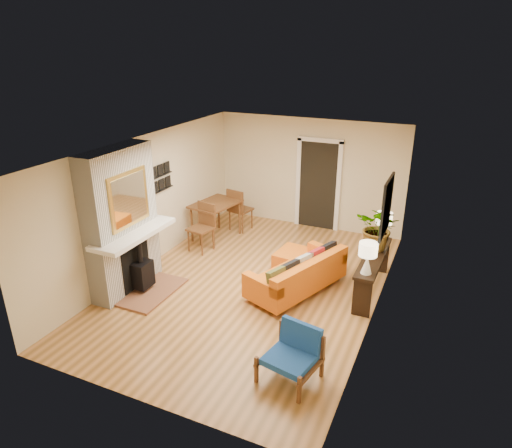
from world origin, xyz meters
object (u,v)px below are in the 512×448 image
object	(u,v)px
console_table	(373,263)
houseplant	(379,228)
ottoman	(296,259)
blue_chair	(294,351)
sofa	(300,275)
lamp_far	(384,223)
dining_table	(219,211)
lamp_near	(368,254)

from	to	relation	value
console_table	houseplant	world-z (taller)	houseplant
ottoman	houseplant	size ratio (longest dim) A/B	0.95
blue_chair	console_table	xyz separation A→B (m)	(0.53, 2.66, 0.18)
sofa	houseplant	size ratio (longest dim) A/B	2.52
sofa	lamp_far	xyz separation A→B (m)	(1.18, 1.30, 0.73)
dining_table	blue_chair	bearing A→B (deg)	-49.46
sofa	lamp_far	size ratio (longest dim) A/B	3.91
dining_table	lamp_far	distance (m)	3.66
sofa	blue_chair	bearing A→B (deg)	-73.00
houseplant	lamp_near	bearing A→B (deg)	-89.42
dining_table	houseplant	world-z (taller)	houseplant
dining_table	console_table	world-z (taller)	dining_table
sofa	dining_table	xyz separation A→B (m)	(-2.46, 1.50, 0.34)
lamp_far	houseplant	bearing A→B (deg)	-91.18
dining_table	lamp_near	size ratio (longest dim) A/B	3.63
houseplant	sofa	bearing A→B (deg)	-145.19
console_table	lamp_near	world-z (taller)	lamp_near
lamp_near	houseplant	xyz separation A→B (m)	(-0.01, 0.99, 0.08)
sofa	lamp_near	bearing A→B (deg)	-8.69
blue_chair	ottoman	bearing A→B (deg)	108.90
dining_table	lamp_far	world-z (taller)	lamp_far
dining_table	ottoman	bearing A→B (deg)	-18.47
lamp_far	console_table	bearing A→B (deg)	-90.00
sofa	console_table	xyz separation A→B (m)	(1.18, 0.52, 0.24)
ottoman	lamp_far	bearing A→B (deg)	17.96
dining_table	lamp_far	size ratio (longest dim) A/B	3.63
sofa	lamp_far	world-z (taller)	lamp_far
sofa	dining_table	world-z (taller)	dining_table
blue_chair	houseplant	distance (m)	3.08
ottoman	console_table	bearing A→B (deg)	-10.29
blue_chair	dining_table	xyz separation A→B (m)	(-3.11, 3.64, 0.28)
blue_chair	lamp_far	xyz separation A→B (m)	(0.53, 3.43, 0.67)
blue_chair	lamp_near	bearing A→B (deg)	74.89
sofa	dining_table	bearing A→B (deg)	148.55
lamp_near	blue_chair	bearing A→B (deg)	-105.11
dining_table	lamp_near	distance (m)	4.03
ottoman	lamp_far	distance (m)	1.82
lamp_far	dining_table	bearing A→B (deg)	176.74
houseplant	dining_table	bearing A→B (deg)	169.23
blue_chair	dining_table	bearing A→B (deg)	130.54
ottoman	blue_chair	size ratio (longest dim) A/B	0.97
console_table	lamp_far	distance (m)	0.91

